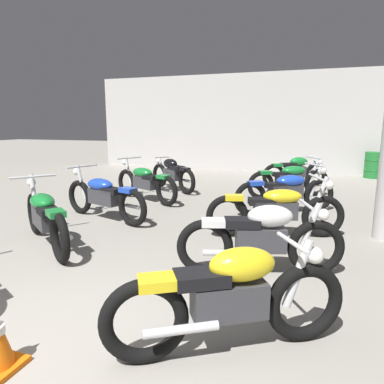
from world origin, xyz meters
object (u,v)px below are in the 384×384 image
(motorcycle_right_row_0, at_px, (230,297))
(motorcycle_right_row_1, at_px, (261,237))
(motorcycle_left_row_4, at_px, (172,173))
(motorcycle_right_row_4, at_px, (290,179))
(motorcycle_left_row_1, at_px, (45,216))
(motorcycle_right_row_2, at_px, (276,209))
(motorcycle_right_row_3, at_px, (286,191))
(motorcycle_left_row_3, at_px, (145,182))
(motorcycle_right_row_5, at_px, (295,171))
(oil_drum, at_px, (374,165))
(motorcycle_left_row_2, at_px, (104,196))

(motorcycle_right_row_0, bearing_deg, motorcycle_right_row_1, 89.62)
(motorcycle_left_row_4, relative_size, motorcycle_right_row_4, 0.91)
(motorcycle_left_row_1, relative_size, motorcycle_right_row_2, 0.87)
(motorcycle_left_row_4, height_order, motorcycle_right_row_3, motorcycle_right_row_3)
(motorcycle_left_row_1, height_order, motorcycle_left_row_3, same)
(motorcycle_left_row_1, height_order, motorcycle_right_row_2, same)
(motorcycle_right_row_5, bearing_deg, motorcycle_right_row_0, -90.21)
(motorcycle_right_row_0, distance_m, motorcycle_right_row_4, 6.23)
(motorcycle_right_row_3, height_order, oil_drum, motorcycle_right_row_3)
(motorcycle_right_row_5, bearing_deg, motorcycle_right_row_2, -90.15)
(motorcycle_left_row_4, distance_m, motorcycle_right_row_5, 3.48)
(oil_drum, bearing_deg, motorcycle_right_row_4, -119.54)
(motorcycle_right_row_5, bearing_deg, oil_drum, 48.24)
(motorcycle_left_row_4, height_order, motorcycle_right_row_4, motorcycle_right_row_4)
(motorcycle_right_row_2, bearing_deg, motorcycle_right_row_4, 90.42)
(motorcycle_left_row_2, bearing_deg, motorcycle_right_row_5, 56.62)
(motorcycle_left_row_3, distance_m, oil_drum, 7.87)
(motorcycle_right_row_4, bearing_deg, motorcycle_right_row_1, -89.78)
(motorcycle_left_row_4, height_order, motorcycle_right_row_2, motorcycle_right_row_2)
(motorcycle_right_row_2, bearing_deg, motorcycle_right_row_5, 89.85)
(motorcycle_left_row_3, height_order, motorcycle_right_row_3, same)
(motorcycle_right_row_2, distance_m, oil_drum, 7.72)
(motorcycle_left_row_3, bearing_deg, motorcycle_left_row_1, -89.23)
(motorcycle_left_row_1, relative_size, motorcycle_left_row_3, 0.91)
(motorcycle_left_row_4, xyz_separation_m, motorcycle_right_row_4, (3.02, 0.10, -0.01))
(motorcycle_right_row_2, xyz_separation_m, motorcycle_right_row_4, (-0.02, 3.20, 0.00))
(motorcycle_right_row_4, height_order, oil_drum, motorcycle_right_row_4)
(motorcycle_left_row_2, distance_m, motorcycle_right_row_4, 4.47)
(motorcycle_left_row_1, relative_size, motorcycle_left_row_2, 0.87)
(motorcycle_right_row_2, bearing_deg, oil_drum, 72.41)
(motorcycle_left_row_1, distance_m, motorcycle_right_row_0, 3.42)
(motorcycle_right_row_3, xyz_separation_m, motorcycle_right_row_5, (-0.01, 3.15, 0.01))
(motorcycle_right_row_3, bearing_deg, motorcycle_left_row_3, 178.14)
(motorcycle_left_row_2, bearing_deg, motorcycle_right_row_2, 0.18)
(motorcycle_right_row_4, bearing_deg, motorcycle_right_row_3, -88.36)
(motorcycle_right_row_5, bearing_deg, motorcycle_left_row_3, -136.00)
(motorcycle_left_row_1, relative_size, motorcycle_right_row_4, 0.99)
(motorcycle_right_row_3, relative_size, motorcycle_right_row_4, 1.01)
(motorcycle_left_row_4, height_order, motorcycle_right_row_0, same)
(motorcycle_right_row_4, height_order, motorcycle_right_row_5, motorcycle_right_row_4)
(motorcycle_right_row_0, xyz_separation_m, motorcycle_right_row_2, (0.02, 3.03, -0.01))
(motorcycle_left_row_2, relative_size, motorcycle_right_row_0, 1.21)
(motorcycle_left_row_3, xyz_separation_m, motorcycle_right_row_1, (3.14, -3.21, 0.01))
(motorcycle_left_row_2, relative_size, motorcycle_right_row_2, 1.00)
(motorcycle_left_row_2, xyz_separation_m, motorcycle_right_row_3, (3.15, 1.61, 0.00))
(motorcycle_right_row_4, bearing_deg, motorcycle_left_row_4, -178.08)
(motorcycle_left_row_2, xyz_separation_m, motorcycle_right_row_2, (3.13, 0.01, 0.00))
(motorcycle_left_row_3, relative_size, motorcycle_right_row_4, 1.08)
(motorcycle_right_row_1, relative_size, motorcycle_right_row_2, 0.91)
(motorcycle_right_row_4, bearing_deg, motorcycle_right_row_0, -89.93)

